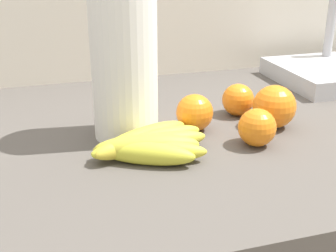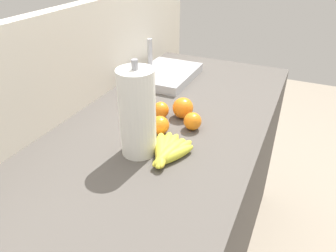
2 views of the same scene
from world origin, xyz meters
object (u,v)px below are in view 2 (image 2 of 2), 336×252
at_px(orange_back_left, 193,121).
at_px(sink_basin, 166,74).
at_px(orange_far_right, 183,108).
at_px(orange_center, 160,125).
at_px(banana_bunch, 168,151).
at_px(orange_back_right, 161,110).
at_px(paper_towel_roll, 137,113).

relative_size(orange_back_left, sink_basin, 0.18).
bearing_deg(orange_far_right, sink_basin, 34.28).
bearing_deg(orange_center, orange_back_left, -50.03).
bearing_deg(banana_bunch, sink_basin, 25.45).
bearing_deg(orange_back_left, orange_far_right, 43.82).
height_order(banana_bunch, sink_basin, sink_basin).
relative_size(orange_center, sink_basin, 0.19).
relative_size(banana_bunch, orange_back_left, 3.14).
distance_m(orange_center, sink_basin, 0.52).
relative_size(banana_bunch, sink_basin, 0.58).
xyz_separation_m(orange_center, sink_basin, (0.48, 0.20, -0.01)).
distance_m(orange_back_right, sink_basin, 0.40).
height_order(orange_back_left, orange_center, orange_center).
bearing_deg(orange_back_right, banana_bunch, -149.10).
bearing_deg(sink_basin, paper_towel_roll, -163.03).
height_order(orange_center, paper_towel_roll, paper_towel_roll).
bearing_deg(orange_far_right, paper_towel_roll, 171.33).
height_order(orange_back_left, orange_far_right, orange_far_right).
xyz_separation_m(paper_towel_roll, sink_basin, (0.61, 0.19, -0.12)).
distance_m(orange_back_left, orange_far_right, 0.10).
bearing_deg(orange_center, orange_far_right, -10.77).
xyz_separation_m(orange_back_right, orange_far_right, (0.04, -0.08, 0.01)).
bearing_deg(paper_towel_roll, banana_bunch, -81.79).
distance_m(banana_bunch, sink_basin, 0.66).
distance_m(banana_bunch, paper_towel_roll, 0.16).
xyz_separation_m(orange_back_right, sink_basin, (0.37, 0.15, -0.01)).
bearing_deg(sink_basin, orange_center, -157.56).
bearing_deg(banana_bunch, orange_far_right, 12.00).
height_order(orange_back_left, orange_back_right, orange_back_left).
bearing_deg(paper_towel_roll, orange_far_right, -8.67).
xyz_separation_m(banana_bunch, orange_far_right, (0.26, 0.06, 0.02)).
xyz_separation_m(banana_bunch, paper_towel_roll, (-0.01, 0.10, 0.12)).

